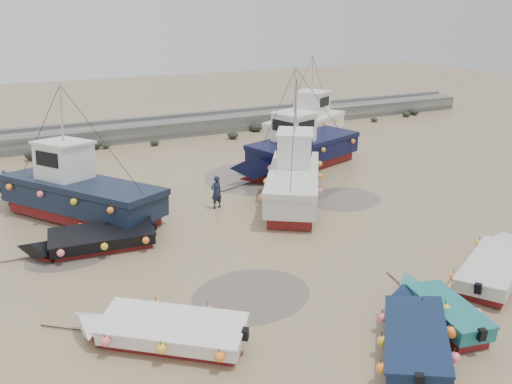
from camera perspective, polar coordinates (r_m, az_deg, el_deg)
ground at (r=20.79m, az=4.99°, el=-7.00°), size 120.00×120.00×0.00m
seawall at (r=40.03m, az=-11.08°, el=7.04°), size 60.00×4.92×1.50m
puddle_a at (r=17.94m, az=-0.54°, el=-11.66°), size 4.28×4.28×0.01m
puddle_b at (r=26.85m, az=10.00°, el=-0.78°), size 4.09×4.09×0.01m
puddle_c at (r=21.81m, az=-20.42°, el=-6.92°), size 3.53×3.53×0.01m
puddle_d at (r=29.87m, az=0.33°, el=1.71°), size 6.61×6.61×0.01m
dinghy_0 at (r=15.69m, az=-10.75°, el=-14.94°), size 5.81×4.63×1.43m
dinghy_1 at (r=15.95m, az=18.02°, el=-14.97°), size 4.54×5.22×1.43m
dinghy_2 at (r=17.38m, az=20.35°, el=-12.04°), size 2.13×5.05×1.43m
dinghy_3 at (r=20.83m, az=25.88°, el=-7.41°), size 6.30×3.84×1.43m
dinghy_4 at (r=21.88m, az=-18.10°, el=-4.98°), size 6.62×2.39×1.43m
cabin_boat_0 at (r=25.37m, az=-20.38°, el=0.09°), size 7.95×9.91×6.22m
cabin_boat_1 at (r=25.88m, az=4.36°, el=1.79°), size 6.56×9.36×6.22m
cabin_boat_2 at (r=31.25m, az=4.79°, el=4.97°), size 10.87×5.54×6.22m
cabin_boat_3 at (r=38.70m, az=6.16°, el=7.92°), size 9.78×6.86×6.22m
person at (r=25.35m, az=-4.50°, el=-1.82°), size 0.71×0.56×1.71m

